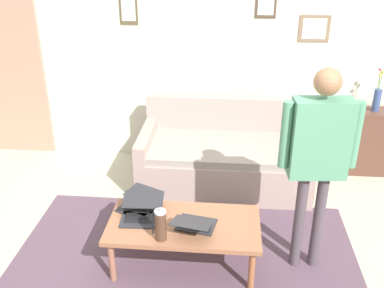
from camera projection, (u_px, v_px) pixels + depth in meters
name	position (u px, v px, depth m)	size (l,w,h in m)	color
ground_plane	(184.00, 272.00, 3.62)	(7.68, 7.68, 0.00)	#B5B198
area_rug	(183.00, 271.00, 3.63)	(2.94, 2.10, 0.01)	#57414F
back_wall	(203.00, 48.00, 5.02)	(7.04, 0.11, 2.70)	beige
interior_door	(11.00, 72.00, 5.27)	(0.82, 0.09, 2.05)	#A87D67
couch	(224.00, 158.00, 4.83)	(1.81, 0.95, 0.88)	tan
coffee_table	(184.00, 227.00, 3.56)	(1.23, 0.62, 0.42)	#955D40
laptop_left	(195.00, 224.00, 3.45)	(0.36, 0.41, 0.14)	#28282D
laptop_center	(139.00, 204.00, 3.71)	(0.41, 0.41, 0.12)	#28282D
laptop_right	(142.00, 213.00, 3.59)	(0.35, 0.37, 0.14)	#28282D
french_press	(161.00, 225.00, 3.30)	(0.11, 0.09, 0.28)	#4C3323
side_shelf	(369.00, 141.00, 5.04)	(0.42, 0.32, 0.75)	brown
flower_vase	(377.00, 98.00, 4.82)	(0.08, 0.08, 0.48)	#394C81
person_standing	(319.00, 148.00, 3.26)	(0.59, 0.23, 1.70)	#4A3F47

